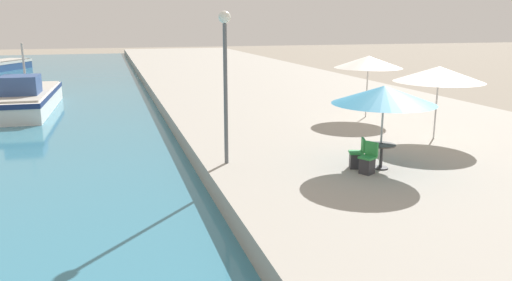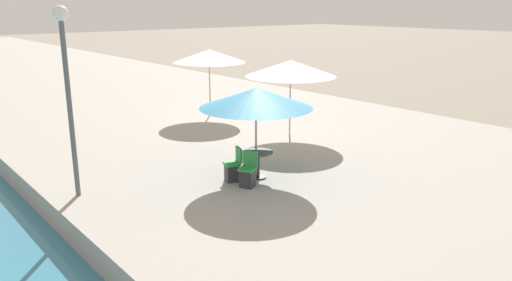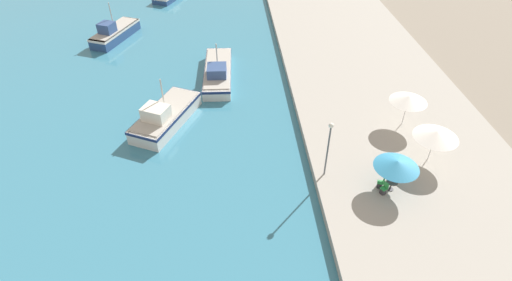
{
  "view_description": "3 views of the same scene",
  "coord_description": "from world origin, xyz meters",
  "px_view_note": "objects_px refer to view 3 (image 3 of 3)",
  "views": [
    {
      "loc": [
        -2.59,
        0.07,
        4.94
      ],
      "look_at": [
        1.5,
        13.93,
        1.48
      ],
      "focal_mm": 35.0,
      "sensor_mm": 36.0,
      "label": 1
    },
    {
      "loc": [
        -3.24,
        2.78,
        5.26
      ],
      "look_at": [
        5.07,
        12.85,
        1.68
      ],
      "focal_mm": 35.0,
      "sensor_mm": 36.0,
      "label": 2
    },
    {
      "loc": [
        -5.72,
        -6.17,
        20.74
      ],
      "look_at": [
        -4.0,
        18.0,
        1.28
      ],
      "focal_mm": 28.0,
      "sensor_mm": 36.0,
      "label": 3
    }
  ],
  "objects_px": {
    "fishing_boat_mid": "(218,72)",
    "cafe_umbrella_pink": "(397,164)",
    "fishing_boat_near": "(165,116)",
    "cafe_umbrella_white": "(436,134)",
    "cafe_umbrella_striped": "(409,99)",
    "cafe_chair_left": "(384,190)",
    "cafe_chair_right": "(380,184)",
    "lamppost": "(329,141)",
    "cafe_table": "(392,184)",
    "fishing_boat_far": "(115,32)"
  },
  "relations": [
    {
      "from": "cafe_chair_left",
      "to": "cafe_table",
      "type": "bearing_deg",
      "value": -90.0
    },
    {
      "from": "fishing_boat_far",
      "to": "cafe_chair_left",
      "type": "relative_size",
      "value": 8.49
    },
    {
      "from": "cafe_umbrella_white",
      "to": "lamppost",
      "type": "xyz_separation_m",
      "value": [
        -8.17,
        -1.05,
        0.7
      ]
    },
    {
      "from": "cafe_umbrella_white",
      "to": "cafe_umbrella_pink",
      "type": "bearing_deg",
      "value": -144.62
    },
    {
      "from": "cafe_umbrella_striped",
      "to": "fishing_boat_near",
      "type": "bearing_deg",
      "value": 173.46
    },
    {
      "from": "fishing_boat_mid",
      "to": "cafe_umbrella_striped",
      "type": "relative_size",
      "value": 3.06
    },
    {
      "from": "cafe_chair_left",
      "to": "cafe_umbrella_white",
      "type": "bearing_deg",
      "value": -82.8
    },
    {
      "from": "fishing_boat_near",
      "to": "fishing_boat_mid",
      "type": "xyz_separation_m",
      "value": [
        4.49,
        7.61,
        -0.12
      ]
    },
    {
      "from": "fishing_boat_mid",
      "to": "cafe_umbrella_pink",
      "type": "distance_m",
      "value": 21.15
    },
    {
      "from": "fishing_boat_mid",
      "to": "cafe_umbrella_striped",
      "type": "distance_m",
      "value": 18.64
    },
    {
      "from": "cafe_umbrella_white",
      "to": "cafe_table",
      "type": "xyz_separation_m",
      "value": [
        -3.9,
        -2.9,
        -1.86
      ]
    },
    {
      "from": "fishing_boat_mid",
      "to": "cafe_chair_right",
      "type": "distance_m",
      "value": 20.58
    },
    {
      "from": "cafe_umbrella_pink",
      "to": "cafe_umbrella_striped",
      "type": "distance_m",
      "value": 8.1
    },
    {
      "from": "cafe_table",
      "to": "cafe_umbrella_pink",
      "type": "bearing_deg",
      "value": 67.94
    },
    {
      "from": "cafe_chair_right",
      "to": "lamppost",
      "type": "relative_size",
      "value": 0.2
    },
    {
      "from": "fishing_boat_mid",
      "to": "cafe_umbrella_pink",
      "type": "relative_size",
      "value": 3.04
    },
    {
      "from": "cafe_umbrella_striped",
      "to": "fishing_boat_mid",
      "type": "bearing_deg",
      "value": 147.57
    },
    {
      "from": "cafe_umbrella_pink",
      "to": "cafe_umbrella_striped",
      "type": "bearing_deg",
      "value": 64.47
    },
    {
      "from": "cafe_umbrella_pink",
      "to": "fishing_boat_mid",
      "type": "bearing_deg",
      "value": 125.14
    },
    {
      "from": "cafe_umbrella_white",
      "to": "cafe_table",
      "type": "distance_m",
      "value": 5.21
    },
    {
      "from": "fishing_boat_mid",
      "to": "cafe_table",
      "type": "distance_m",
      "value": 21.17
    },
    {
      "from": "fishing_boat_near",
      "to": "cafe_chair_left",
      "type": "bearing_deg",
      "value": -7.62
    },
    {
      "from": "cafe_table",
      "to": "cafe_chair_left",
      "type": "bearing_deg",
      "value": -151.62
    },
    {
      "from": "fishing_boat_near",
      "to": "cafe_chair_left",
      "type": "distance_m",
      "value": 18.85
    },
    {
      "from": "cafe_table",
      "to": "fishing_boat_mid",
      "type": "bearing_deg",
      "value": 124.68
    },
    {
      "from": "fishing_boat_mid",
      "to": "fishing_boat_far",
      "type": "distance_m",
      "value": 16.1
    },
    {
      "from": "fishing_boat_mid",
      "to": "cafe_chair_left",
      "type": "xyz_separation_m",
      "value": [
        11.41,
        -17.75,
        0.22
      ]
    },
    {
      "from": "cafe_umbrella_striped",
      "to": "cafe_chair_right",
      "type": "xyz_separation_m",
      "value": [
        -4.25,
        -7.25,
        -2.17
      ]
    },
    {
      "from": "cafe_umbrella_pink",
      "to": "cafe_chair_left",
      "type": "height_order",
      "value": "cafe_umbrella_pink"
    },
    {
      "from": "cafe_umbrella_white",
      "to": "lamppost",
      "type": "height_order",
      "value": "lamppost"
    },
    {
      "from": "cafe_umbrella_striped",
      "to": "lamppost",
      "type": "height_order",
      "value": "lamppost"
    },
    {
      "from": "cafe_umbrella_striped",
      "to": "cafe_chair_left",
      "type": "distance_m",
      "value": 9.15
    },
    {
      "from": "cafe_umbrella_pink",
      "to": "cafe_umbrella_striped",
      "type": "height_order",
      "value": "cafe_umbrella_striped"
    },
    {
      "from": "cafe_umbrella_striped",
      "to": "cafe_chair_right",
      "type": "relative_size",
      "value": 3.33
    },
    {
      "from": "cafe_umbrella_white",
      "to": "cafe_chair_left",
      "type": "xyz_separation_m",
      "value": [
        -4.54,
        -3.25,
        -2.07
      ]
    },
    {
      "from": "fishing_boat_near",
      "to": "lamppost",
      "type": "distance_m",
      "value": 14.88
    },
    {
      "from": "cafe_umbrella_white",
      "to": "cafe_chair_left",
      "type": "height_order",
      "value": "cafe_umbrella_white"
    },
    {
      "from": "fishing_boat_far",
      "to": "cafe_umbrella_pink",
      "type": "xyz_separation_m",
      "value": [
        24.51,
        -27.49,
        1.94
      ]
    },
    {
      "from": "fishing_boat_near",
      "to": "fishing_boat_far",
      "type": "bearing_deg",
      "value": 138.76
    },
    {
      "from": "fishing_boat_mid",
      "to": "lamppost",
      "type": "bearing_deg",
      "value": -61.81
    },
    {
      "from": "fishing_boat_far",
      "to": "cafe_chair_left",
      "type": "bearing_deg",
      "value": -27.3
    },
    {
      "from": "cafe_table",
      "to": "cafe_chair_left",
      "type": "distance_m",
      "value": 0.75
    },
    {
      "from": "fishing_boat_mid",
      "to": "cafe_umbrella_striped",
      "type": "bearing_deg",
      "value": -30.8
    },
    {
      "from": "cafe_table",
      "to": "lamppost",
      "type": "height_order",
      "value": "lamppost"
    },
    {
      "from": "cafe_umbrella_striped",
      "to": "cafe_chair_left",
      "type": "relative_size",
      "value": 3.33
    },
    {
      "from": "cafe_chair_right",
      "to": "lamppost",
      "type": "distance_m",
      "value": 4.81
    },
    {
      "from": "cafe_chair_left",
      "to": "lamppost",
      "type": "distance_m",
      "value": 5.07
    },
    {
      "from": "fishing_boat_near",
      "to": "cafe_chair_right",
      "type": "distance_m",
      "value": 18.5
    },
    {
      "from": "fishing_boat_near",
      "to": "cafe_umbrella_white",
      "type": "xyz_separation_m",
      "value": [
        20.43,
        -6.89,
        2.17
      ]
    },
    {
      "from": "fishing_boat_near",
      "to": "cafe_chair_left",
      "type": "relative_size",
      "value": 8.96
    }
  ]
}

